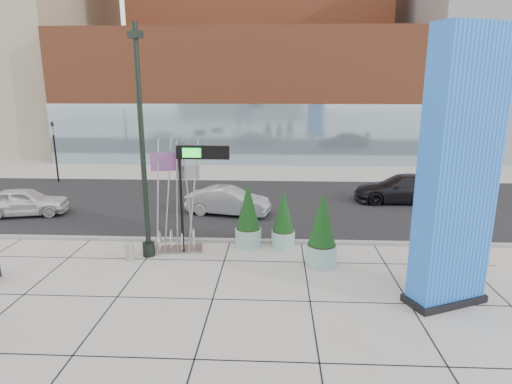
{
  "coord_description": "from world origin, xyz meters",
  "views": [
    {
      "loc": [
        2.92,
        -12.93,
        6.4
      ],
      "look_at": [
        2.2,
        2.0,
        2.69
      ],
      "focal_mm": 30.0,
      "sensor_mm": 36.0,
      "label": 1
    }
  ],
  "objects_px": {
    "lamp_post": "(144,167)",
    "car_white_west": "(24,202)",
    "car_silver_mid": "(228,201)",
    "overhead_street_sign": "(199,162)",
    "concrete_bollard": "(130,251)",
    "blue_pylon": "(458,178)",
    "public_art_sculpture": "(176,222)"
  },
  "relations": [
    {
      "from": "lamp_post",
      "to": "car_white_west",
      "type": "height_order",
      "value": "lamp_post"
    },
    {
      "from": "car_silver_mid",
      "to": "car_white_west",
      "type": "bearing_deg",
      "value": 105.05
    },
    {
      "from": "lamp_post",
      "to": "car_white_west",
      "type": "bearing_deg",
      "value": 147.78
    },
    {
      "from": "overhead_street_sign",
      "to": "car_white_west",
      "type": "relative_size",
      "value": 1.02
    },
    {
      "from": "car_white_west",
      "to": "concrete_bollard",
      "type": "bearing_deg",
      "value": -140.22
    },
    {
      "from": "blue_pylon",
      "to": "car_white_west",
      "type": "relative_size",
      "value": 1.93
    },
    {
      "from": "public_art_sculpture",
      "to": "car_silver_mid",
      "type": "relative_size",
      "value": 1.07
    },
    {
      "from": "blue_pylon",
      "to": "lamp_post",
      "type": "xyz_separation_m",
      "value": [
        -10.05,
        3.16,
        -0.38
      ]
    },
    {
      "from": "blue_pylon",
      "to": "lamp_post",
      "type": "distance_m",
      "value": 10.55
    },
    {
      "from": "blue_pylon",
      "to": "concrete_bollard",
      "type": "distance_m",
      "value": 11.56
    },
    {
      "from": "car_white_west",
      "to": "car_silver_mid",
      "type": "relative_size",
      "value": 0.99
    },
    {
      "from": "overhead_street_sign",
      "to": "car_silver_mid",
      "type": "height_order",
      "value": "overhead_street_sign"
    },
    {
      "from": "lamp_post",
      "to": "public_art_sculpture",
      "type": "distance_m",
      "value": 2.59
    },
    {
      "from": "concrete_bollard",
      "to": "car_silver_mid",
      "type": "relative_size",
      "value": 0.16
    },
    {
      "from": "lamp_post",
      "to": "car_silver_mid",
      "type": "relative_size",
      "value": 2.03
    },
    {
      "from": "lamp_post",
      "to": "overhead_street_sign",
      "type": "distance_m",
      "value": 2.03
    },
    {
      "from": "public_art_sculpture",
      "to": "lamp_post",
      "type": "bearing_deg",
      "value": -156.53
    },
    {
      "from": "lamp_post",
      "to": "overhead_street_sign",
      "type": "xyz_separation_m",
      "value": [
        1.97,
        0.43,
        0.15
      ]
    },
    {
      "from": "lamp_post",
      "to": "car_silver_mid",
      "type": "height_order",
      "value": "lamp_post"
    },
    {
      "from": "concrete_bollard",
      "to": "car_silver_mid",
      "type": "bearing_deg",
      "value": 63.06
    },
    {
      "from": "blue_pylon",
      "to": "public_art_sculpture",
      "type": "distance_m",
      "value": 10.2
    },
    {
      "from": "overhead_street_sign",
      "to": "public_art_sculpture",
      "type": "bearing_deg",
      "value": 170.15
    },
    {
      "from": "lamp_post",
      "to": "concrete_bollard",
      "type": "distance_m",
      "value": 3.25
    },
    {
      "from": "lamp_post",
      "to": "car_white_west",
      "type": "distance_m",
      "value": 9.67
    },
    {
      "from": "lamp_post",
      "to": "car_white_west",
      "type": "xyz_separation_m",
      "value": [
        -7.83,
        4.94,
        -2.79
      ]
    },
    {
      "from": "blue_pylon",
      "to": "car_white_west",
      "type": "height_order",
      "value": "blue_pylon"
    },
    {
      "from": "public_art_sculpture",
      "to": "car_silver_mid",
      "type": "xyz_separation_m",
      "value": [
        1.49,
        4.97,
        -0.49
      ]
    },
    {
      "from": "lamp_post",
      "to": "car_silver_mid",
      "type": "bearing_deg",
      "value": 66.27
    },
    {
      "from": "overhead_street_sign",
      "to": "car_silver_mid",
      "type": "relative_size",
      "value": 1.01
    },
    {
      "from": "concrete_bollard",
      "to": "car_white_west",
      "type": "distance_m",
      "value": 9.01
    },
    {
      "from": "public_art_sculpture",
      "to": "car_silver_mid",
      "type": "bearing_deg",
      "value": 63.87
    },
    {
      "from": "blue_pylon",
      "to": "public_art_sculpture",
      "type": "height_order",
      "value": "blue_pylon"
    }
  ]
}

